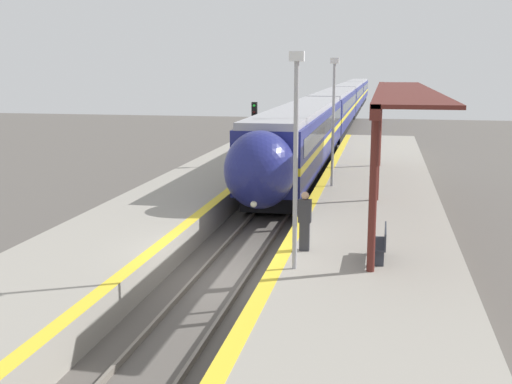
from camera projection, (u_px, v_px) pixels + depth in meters
The scene contains 12 objects.
ground_plane at pixel (221, 281), 18.35m from camera, with size 120.00×120.00×0.00m, color #56514C.
rail_left at pixel (197, 277), 18.47m from camera, with size 0.08×90.00×0.15m, color slate.
rail_right at pixel (245, 280), 18.20m from camera, with size 0.08×90.00×0.15m, color slate.
train at pixel (342, 103), 68.35m from camera, with size 2.77×96.00×3.92m.
platform_right at pixel (368, 274), 17.46m from camera, with size 5.04×64.00×0.96m.
platform_left at pixel (98, 257), 18.98m from camera, with size 4.26×64.00×0.96m.
platform_bench at pixel (381, 243), 17.06m from camera, with size 0.44×1.49×0.89m.
person_waiting at pixel (305, 220), 17.87m from camera, with size 0.36×0.22×1.68m.
railway_signal at pixel (254, 134), 33.39m from camera, with size 0.28×0.28×4.23m.
lamppost_near at pixel (296, 148), 15.81m from camera, with size 0.36×0.20×5.44m.
lamppost_mid at pixel (333, 114), 27.15m from camera, with size 0.36×0.20×5.44m.
station_canopy at pixel (395, 95), 23.95m from camera, with size 2.02×20.95×4.28m.
Camera 1 is at (4.41, -16.98, 6.03)m, focal length 45.00 mm.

